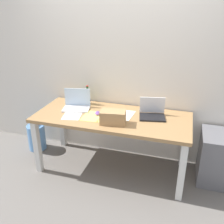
% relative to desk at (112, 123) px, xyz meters
% --- Properties ---
extents(ground_plane, '(8.00, 8.00, 0.00)m').
position_rel_desk_xyz_m(ground_plane, '(0.00, 0.00, -0.65)').
color(ground_plane, slate).
extents(back_wall, '(5.20, 0.08, 2.60)m').
position_rel_desk_xyz_m(back_wall, '(0.00, 0.45, 0.65)').
color(back_wall, silver).
rests_on(back_wall, ground).
extents(desk, '(1.85, 0.78, 0.74)m').
position_rel_desk_xyz_m(desk, '(0.00, 0.00, 0.00)').
color(desk, '#A37A4C').
rests_on(desk, ground).
extents(laptop_left, '(0.37, 0.29, 0.24)m').
position_rel_desk_xyz_m(laptop_left, '(-0.50, 0.09, 0.15)').
color(laptop_left, silver).
rests_on(laptop_left, desk).
extents(laptop_right, '(0.34, 0.29, 0.22)m').
position_rel_desk_xyz_m(laptop_right, '(0.46, 0.12, 0.14)').
color(laptop_right, black).
rests_on(laptop_right, desk).
extents(beer_bottle, '(0.07, 0.07, 0.25)m').
position_rel_desk_xyz_m(beer_bottle, '(-0.42, 0.28, 0.19)').
color(beer_bottle, '#1E5123').
rests_on(beer_bottle, desk).
extents(computer_mouse, '(0.09, 0.11, 0.03)m').
position_rel_desk_xyz_m(computer_mouse, '(-0.18, -0.01, 0.11)').
color(computer_mouse, '#724799').
rests_on(computer_mouse, desk).
extents(cardboard_box, '(0.30, 0.21, 0.15)m').
position_rel_desk_xyz_m(cardboard_box, '(0.07, -0.19, 0.17)').
color(cardboard_box, tan).
rests_on(cardboard_box, desk).
extents(paper_sheet_center, '(0.22, 0.31, 0.00)m').
position_rel_desk_xyz_m(paper_sheet_center, '(-0.01, -0.07, 0.09)').
color(paper_sheet_center, '#F4E06B').
rests_on(paper_sheet_center, desk).
extents(paper_yellow_folder, '(0.22, 0.30, 0.00)m').
position_rel_desk_xyz_m(paper_yellow_folder, '(-0.22, -0.08, 0.09)').
color(paper_yellow_folder, '#F4E06B').
rests_on(paper_yellow_folder, desk).
extents(paper_sheet_front_left, '(0.26, 0.33, 0.00)m').
position_rel_desk_xyz_m(paper_sheet_front_left, '(-0.46, -0.11, 0.09)').
color(paper_sheet_front_left, white).
rests_on(paper_sheet_front_left, desk).
extents(paper_sheet_near_back, '(0.23, 0.31, 0.00)m').
position_rel_desk_xyz_m(paper_sheet_near_back, '(0.13, 0.07, 0.09)').
color(paper_sheet_near_back, white).
rests_on(paper_sheet_near_back, desk).
extents(water_cooler_jug, '(0.25, 0.25, 0.42)m').
position_rel_desk_xyz_m(water_cooler_jug, '(-1.19, 0.13, -0.46)').
color(water_cooler_jug, '#598CC6').
rests_on(water_cooler_jug, ground).
extents(filing_cabinet, '(0.40, 0.48, 0.61)m').
position_rel_desk_xyz_m(filing_cabinet, '(1.25, 0.14, -0.35)').
color(filing_cabinet, slate).
rests_on(filing_cabinet, ground).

